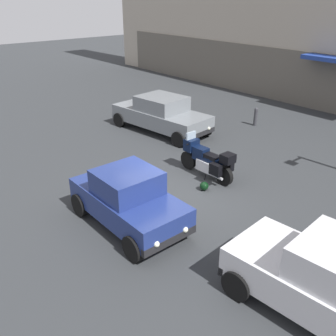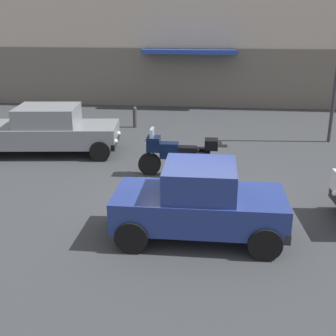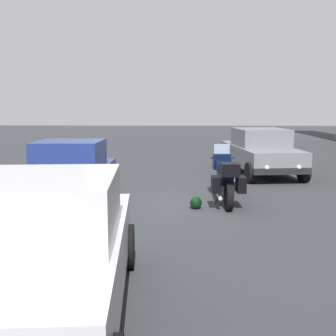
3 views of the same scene
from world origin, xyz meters
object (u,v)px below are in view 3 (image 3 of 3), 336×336
at_px(car_sedan_far, 260,151).
at_px(car_compact_side, 70,176).
at_px(car_hatchback_near, 45,251).
at_px(helmet, 196,203).
at_px(motorcycle, 225,178).

height_order(car_sedan_far, car_compact_side, same).
xyz_separation_m(car_hatchback_near, car_compact_side, (-4.95, -1.04, -0.04)).
bearing_deg(car_sedan_far, helmet, -32.14).
relative_size(helmet, car_compact_side, 0.08).
bearing_deg(car_compact_side, motorcycle, 100.86).
bearing_deg(car_hatchback_near, helmet, -24.41).
bearing_deg(helmet, motorcycle, 130.57).
relative_size(helmet, car_sedan_far, 0.06).
bearing_deg(helmet, car_sedan_far, 154.41).
bearing_deg(car_hatchback_near, car_compact_side, 7.31).
relative_size(motorcycle, car_compact_side, 0.65).
xyz_separation_m(motorcycle, helmet, (0.62, -0.72, -0.48)).
distance_m(helmet, car_hatchback_near, 5.38).
distance_m(car_hatchback_near, car_compact_side, 5.06).
relative_size(motorcycle, car_hatchback_near, 0.57).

